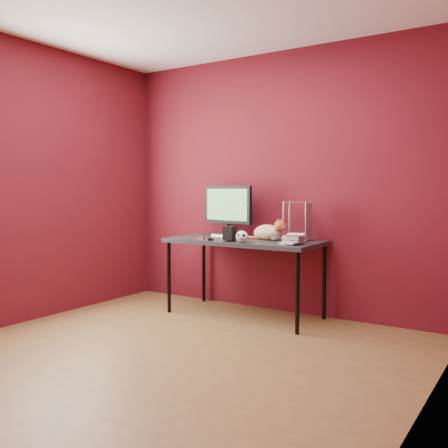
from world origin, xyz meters
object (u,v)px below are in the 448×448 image
Objects in this scene: monitor at (228,208)px; book_stack at (287,185)px; cat at (268,232)px; desk at (245,244)px; skull_mug at (242,237)px; speaker at (229,234)px.

monitor is 0.58× the size of book_stack.
desk is at bearing -145.67° from cat.
book_stack is at bearing 0.68° from skull_mug.
cat is 0.35m from skull_mug.
skull_mug reaches higher than desk.
skull_mug is at bearing -87.69° from cat.
monitor is (-0.31, 0.18, 0.34)m from desk.
speaker is at bearing -47.47° from monitor.
desk is at bearing 96.03° from skull_mug.
cat is 0.45× the size of book_stack.
speaker is at bearing 151.75° from skull_mug.
desk is 3.23× the size of cat.
skull_mug is 0.15m from speaker.
monitor is 5.11× the size of skull_mug.
cat is 3.95× the size of skull_mug.
cat is at bearing 145.16° from book_stack.
book_stack is at bearing 11.31° from speaker.
cat reaches higher than skull_mug.
desk is at bearing -21.68° from monitor.
skull_mug is at bearing -159.55° from book_stack.
monitor is 0.67m from skull_mug.
book_stack reaches higher than monitor.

